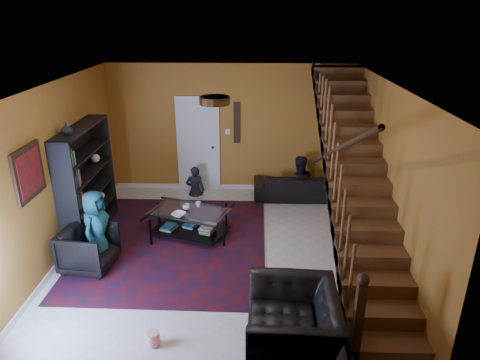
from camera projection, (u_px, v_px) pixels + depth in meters
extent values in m
plane|color=beige|center=(222.00, 251.00, 7.27)|extent=(5.50, 5.50, 0.00)
plane|color=#AA6125|center=(230.00, 129.00, 9.30)|extent=(5.20, 0.00, 5.20)
plane|color=#AA6125|center=(200.00, 276.00, 4.20)|extent=(5.20, 0.00, 5.20)
plane|color=#AA6125|center=(58.00, 173.00, 6.82)|extent=(0.00, 5.50, 5.50)
plane|color=#AA6125|center=(387.00, 177.00, 6.67)|extent=(0.00, 5.50, 5.50)
plane|color=white|center=(219.00, 85.00, 6.23)|extent=(5.50, 5.50, 0.00)
cube|color=silver|center=(230.00, 187.00, 9.79)|extent=(5.20, 0.02, 0.10)
cube|color=silver|center=(72.00, 246.00, 7.33)|extent=(0.02, 5.50, 0.10)
cube|color=#AA6125|center=(356.00, 181.00, 6.72)|extent=(0.95, 4.92, 2.83)
cube|color=black|center=(327.00, 176.00, 6.70)|extent=(0.04, 5.02, 3.02)
cylinder|color=black|center=(331.00, 149.00, 6.53)|extent=(0.07, 4.20, 2.44)
cube|color=black|center=(358.00, 324.00, 4.79)|extent=(0.10, 0.10, 1.10)
cube|color=black|center=(87.00, 182.00, 7.52)|extent=(0.35, 1.80, 2.00)
cube|color=black|center=(92.00, 213.00, 7.75)|extent=(0.35, 1.72, 0.03)
cube|color=black|center=(86.00, 174.00, 7.46)|extent=(0.35, 1.72, 0.03)
cube|color=silver|center=(198.00, 146.00, 9.44)|extent=(0.82, 0.05, 2.05)
cube|color=maroon|center=(29.00, 173.00, 5.86)|extent=(0.04, 0.74, 0.74)
cube|color=black|center=(237.00, 123.00, 9.22)|extent=(0.14, 0.03, 0.90)
cylinder|color=#3F2814|center=(215.00, 100.00, 5.51)|extent=(0.40, 0.40, 0.10)
cube|color=#420B11|center=(175.00, 243.00, 7.52)|extent=(3.19, 3.64, 0.02)
imported|color=black|center=(297.00, 186.00, 9.26)|extent=(1.87, 0.75, 0.55)
imported|color=black|center=(89.00, 248.00, 6.69)|extent=(0.86, 0.84, 0.70)
imported|color=black|center=(292.00, 325.00, 5.01)|extent=(1.09, 1.24, 0.78)
imported|color=black|center=(195.00, 190.00, 9.43)|extent=(0.43, 0.30, 1.12)
imported|color=black|center=(298.00, 186.00, 9.32)|extent=(0.74, 0.61, 1.39)
imported|color=#1A5563|center=(96.00, 228.00, 6.73)|extent=(0.51, 0.68, 1.25)
cube|color=black|center=(151.00, 233.00, 7.36)|extent=(0.04, 0.04, 0.50)
cube|color=black|center=(224.00, 234.00, 7.33)|extent=(0.04, 0.04, 0.50)
cube|color=black|center=(159.00, 214.00, 8.02)|extent=(0.04, 0.04, 0.50)
cube|color=black|center=(226.00, 215.00, 7.99)|extent=(0.04, 0.04, 0.50)
cube|color=black|center=(190.00, 229.00, 7.72)|extent=(1.43, 1.11, 0.02)
cube|color=silver|center=(189.00, 211.00, 7.58)|extent=(1.51, 1.18, 0.02)
imported|color=#999999|center=(186.00, 207.00, 7.60)|extent=(0.17, 0.17, 0.10)
imported|color=#999999|center=(198.00, 204.00, 7.73)|extent=(0.10, 0.10, 0.09)
imported|color=#999999|center=(179.00, 215.00, 7.38)|extent=(0.30, 0.30, 0.06)
imported|color=#999999|center=(67.00, 129.00, 6.65)|extent=(0.18, 0.18, 0.19)
cylinder|color=red|center=(154.00, 338.00, 5.20)|extent=(0.18, 0.18, 0.17)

